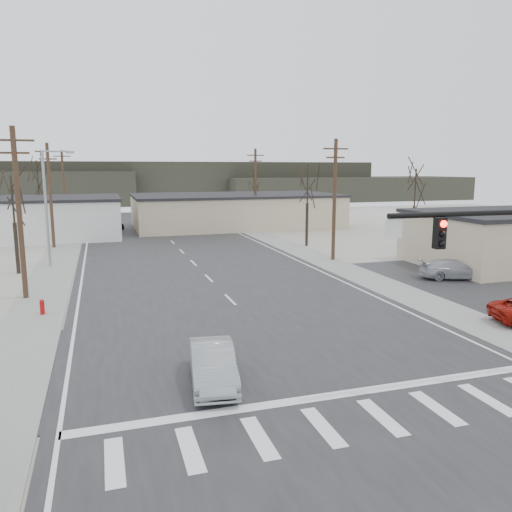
{
  "coord_description": "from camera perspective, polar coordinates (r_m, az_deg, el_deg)",
  "views": [
    {
      "loc": [
        -7.01,
        -19.53,
        7.65
      ],
      "look_at": [
        1.52,
        7.78,
        2.6
      ],
      "focal_mm": 35.0,
      "sensor_mm": 36.0,
      "label": 1
    }
  ],
  "objects": [
    {
      "name": "cross_road",
      "position": [
        22.11,
        2.29,
        -10.19
      ],
      "size": [
        90.0,
        10.0,
        0.04
      ],
      "primitive_type": "cube",
      "color": "black",
      "rests_on": "ground"
    },
    {
      "name": "ground",
      "position": [
        22.11,
        2.29,
        -10.24
      ],
      "size": [
        140.0,
        140.0,
        0.0
      ],
      "primitive_type": "plane",
      "color": "silver",
      "rests_on": "ground"
    },
    {
      "name": "tree_lot",
      "position": [
        50.7,
        17.73,
        7.2
      ],
      "size": [
        3.52,
        3.52,
        7.84
      ],
      "color": "black",
      "rests_on": "ground"
    },
    {
      "name": "car_parked_silver",
      "position": [
        37.39,
        21.63,
        -1.42
      ],
      "size": [
        4.91,
        3.03,
        1.33
      ],
      "primitive_type": "imported",
      "rotation": [
        0.0,
        0.0,
        1.3
      ],
      "color": "#9C9FA6",
      "rests_on": "parking_lot"
    },
    {
      "name": "building_lot",
      "position": [
        44.56,
        26.98,
        1.84
      ],
      "size": [
        14.3,
        10.3,
        4.3
      ],
      "color": "#C4B295",
      "rests_on": "ground"
    },
    {
      "name": "upole_right_b",
      "position": [
        62.39,
        -0.07,
        7.79
      ],
      "size": [
        2.2,
        0.3,
        10.0
      ],
      "color": "#442E1F",
      "rests_on": "ground"
    },
    {
      "name": "car_far_b",
      "position": [
        65.98,
        -15.88,
        3.62
      ],
      "size": [
        2.45,
        4.3,
        1.38
      ],
      "primitive_type": "imported",
      "rotation": [
        0.0,
        0.0,
        0.21
      ],
      "color": "black",
      "rests_on": "main_road"
    },
    {
      "name": "fire_hydrant",
      "position": [
        28.63,
        -23.25,
        -5.38
      ],
      "size": [
        0.24,
        0.24,
        0.87
      ],
      "color": "#A50C0C",
      "rests_on": "ground"
    },
    {
      "name": "tree_right_mid",
      "position": [
        49.56,
        5.91,
        7.97
      ],
      "size": [
        3.74,
        3.74,
        8.33
      ],
      "color": "black",
      "rests_on": "ground"
    },
    {
      "name": "tree_left_near",
      "position": [
        40.05,
        -26.04,
        5.54
      ],
      "size": [
        3.3,
        3.3,
        7.35
      ],
      "color": "black",
      "rests_on": "ground"
    },
    {
      "name": "main_road",
      "position": [
        36.05,
        -5.74,
        -2.25
      ],
      "size": [
        18.0,
        110.0,
        0.05
      ],
      "primitive_type": "cube",
      "color": "black",
      "rests_on": "ground"
    },
    {
      "name": "sidewalk_right",
      "position": [
        43.94,
        6.57,
        -0.04
      ],
      "size": [
        3.0,
        90.0,
        0.06
      ],
      "primitive_type": "cube",
      "color": "gray",
      "rests_on": "ground"
    },
    {
      "name": "car_far_a",
      "position": [
        63.51,
        -11.13,
        3.59
      ],
      "size": [
        2.94,
        5.18,
        1.42
      ],
      "primitive_type": "imported",
      "rotation": [
        0.0,
        0.0,
        3.35
      ],
      "color": "black",
      "rests_on": "main_road"
    },
    {
      "name": "upole_left_d",
      "position": [
        71.71,
        -21.1,
        7.41
      ],
      "size": [
        2.2,
        0.3,
        10.0
      ],
      "color": "#442E1F",
      "rests_on": "ground"
    },
    {
      "name": "sidewalk_left",
      "position": [
        40.42,
        -22.11,
        -1.6
      ],
      "size": [
        3.0,
        90.0,
        0.06
      ],
      "primitive_type": "cube",
      "color": "gray",
      "rests_on": "ground"
    },
    {
      "name": "tree_right_far",
      "position": [
        74.87,
        -0.24,
        8.43
      ],
      "size": [
        3.52,
        3.52,
        7.84
      ],
      "color": "black",
      "rests_on": "ground"
    },
    {
      "name": "hill_center",
      "position": [
        117.65,
        -6.62,
        8.42
      ],
      "size": [
        80.0,
        18.0,
        9.0
      ],
      "primitive_type": "cube",
      "color": "#333026",
      "rests_on": "ground"
    },
    {
      "name": "tree_left_far",
      "position": [
        65.91,
        -23.67,
        8.0
      ],
      "size": [
        3.96,
        3.96,
        8.82
      ],
      "color": "black",
      "rests_on": "ground"
    },
    {
      "name": "car_parked_dark_a",
      "position": [
        40.37,
        23.31,
        -0.77
      ],
      "size": [
        3.96,
        2.16,
        1.28
      ],
      "primitive_type": "imported",
      "rotation": [
        0.0,
        0.0,
        1.39
      ],
      "color": "black",
      "rests_on": "parking_lot"
    },
    {
      "name": "sedan_crossing",
      "position": [
        18.25,
        -4.98,
        -12.2
      ],
      "size": [
        2.08,
        4.5,
        1.43
      ],
      "primitive_type": "imported",
      "rotation": [
        0.0,
        0.0,
        -0.13
      ],
      "color": "gray",
      "rests_on": "main_road"
    },
    {
      "name": "hill_right",
      "position": [
        123.57,
        10.24,
        7.59
      ],
      "size": [
        60.0,
        18.0,
        5.5
      ],
      "primitive_type": "cube",
      "color": "#333026",
      "rests_on": "ground"
    },
    {
      "name": "building_right_far",
      "position": [
        65.99,
        -2.35,
        5.23
      ],
      "size": [
        26.3,
        14.3,
        4.3
      ],
      "color": "#C4B295",
      "rests_on": "ground"
    },
    {
      "name": "upole_right_a",
      "position": [
        41.91,
        8.96,
        6.57
      ],
      "size": [
        2.2,
        0.3,
        10.0
      ],
      "color": "#442E1F",
      "rests_on": "ground"
    },
    {
      "name": "streetlight_main",
      "position": [
        41.78,
        -22.63,
        5.73
      ],
      "size": [
        2.4,
        0.25,
        9.0
      ],
      "color": "gray",
      "rests_on": "ground"
    },
    {
      "name": "upole_left_c",
      "position": [
        51.78,
        -22.45,
        6.58
      ],
      "size": [
        2.2,
        0.3,
        10.0
      ],
      "color": "#442E1F",
      "rests_on": "ground"
    },
    {
      "name": "upole_left_b",
      "position": [
        31.94,
        -25.46,
        4.69
      ],
      "size": [
        2.2,
        0.3,
        10.0
      ],
      "color": "#442E1F",
      "rests_on": "ground"
    },
    {
      "name": "building_left_far",
      "position": [
        60.44,
        -25.88,
        3.89
      ],
      "size": [
        22.3,
        12.3,
        4.5
      ],
      "color": "silver",
      "rests_on": "ground"
    }
  ]
}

